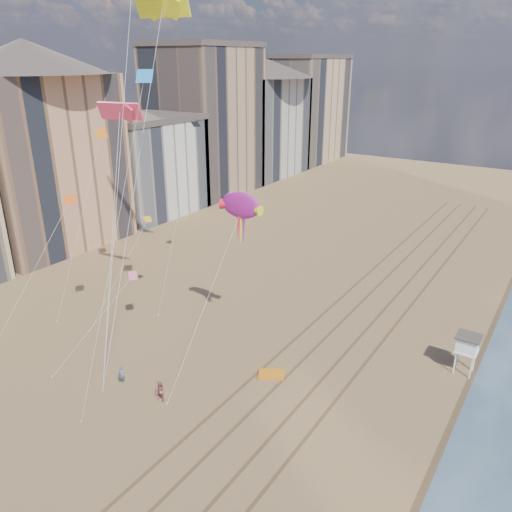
{
  "coord_description": "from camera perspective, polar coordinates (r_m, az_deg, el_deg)",
  "views": [
    {
      "loc": [
        19.03,
        -8.54,
        25.81
      ],
      "look_at": [
        -3.58,
        26.0,
        9.5
      ],
      "focal_mm": 35.0,
      "sensor_mm": 36.0,
      "label": 1
    }
  ],
  "objects": [
    {
      "name": "tracks",
      "position": [
        49.22,
        8.69,
        -10.34
      ],
      "size": [
        7.68,
        120.0,
        0.01
      ],
      "color": "brown",
      "rests_on": "ground"
    },
    {
      "name": "buildings",
      "position": [
        99.19,
        -8.13,
        14.26
      ],
      "size": [
        34.72,
        131.35,
        29.0
      ],
      "color": "#C6B284",
      "rests_on": "ground"
    },
    {
      "name": "lifeguard_stand",
      "position": [
        47.51,
        23.02,
        -9.29
      ],
      "size": [
        2.03,
        2.03,
        3.66
      ],
      "color": "white",
      "rests_on": "ground"
    },
    {
      "name": "grounded_kite",
      "position": [
        44.9,
        1.76,
        -13.34
      ],
      "size": [
        2.67,
        2.35,
        0.26
      ],
      "primitive_type": "cube",
      "rotation": [
        0.0,
        0.0,
        0.5
      ],
      "color": "orange",
      "rests_on": "ground"
    },
    {
      "name": "show_kite",
      "position": [
        43.5,
        -1.77,
        5.76
      ],
      "size": [
        4.21,
        5.84,
        17.18
      ],
      "color": "#931678",
      "rests_on": "ground"
    },
    {
      "name": "kite_flyer_a",
      "position": [
        45.01,
        -15.09,
        -12.98
      ],
      "size": [
        0.74,
        0.7,
        1.7
      ],
      "primitive_type": "imported",
      "rotation": [
        0.0,
        0.0,
        0.67
      ],
      "color": "slate",
      "rests_on": "ground"
    },
    {
      "name": "kite_flyer_b",
      "position": [
        42.28,
        -10.89,
        -14.98
      ],
      "size": [
        0.96,
        0.8,
        1.82
      ],
      "primitive_type": "imported",
      "rotation": [
        0.0,
        0.0,
        -0.13
      ],
      "color": "#9A4E53",
      "rests_on": "ground"
    },
    {
      "name": "small_kites",
      "position": [
        48.64,
        -14.44,
        10.77
      ],
      "size": [
        14.28,
        17.13,
        19.29
      ],
      "color": "#E85215",
      "rests_on": "ground"
    }
  ]
}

